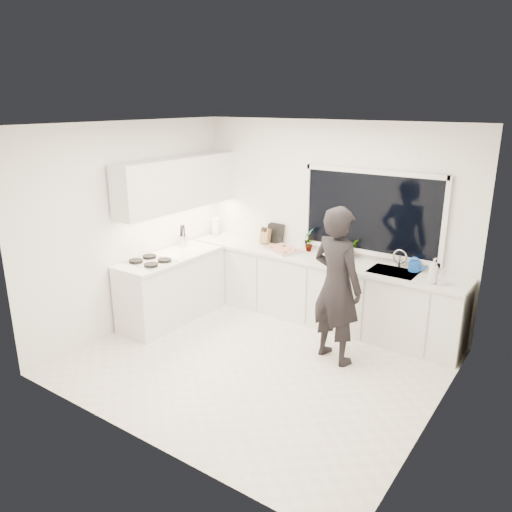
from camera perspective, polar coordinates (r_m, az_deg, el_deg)
The scene contains 25 objects.
floor at distance 6.00m, azimuth 0.07°, elevation -12.07°, with size 4.00×3.50×0.02m, color beige.
wall_back at distance 6.93m, azimuth 8.42°, elevation 3.94°, with size 4.00×0.02×2.70m, color white.
wall_left at distance 6.76m, azimuth -14.09°, elevation 3.28°, with size 0.02×3.50×2.70m, color white.
wall_right at distance 4.68m, azimuth 20.81°, elevation -3.67°, with size 0.02×3.50×2.70m, color white.
ceiling at distance 5.22m, azimuth 0.08°, elevation 14.88°, with size 4.00×3.50×0.02m, color white.
window at distance 6.61m, azimuth 13.01°, elevation 4.82°, with size 1.80×0.02×1.00m, color black.
base_cabinets_back at distance 6.93m, azimuth 6.93°, elevation -3.88°, with size 3.92×0.58×0.88m, color white.
base_cabinets_left at distance 7.02m, azimuth -9.57°, elevation -3.71°, with size 0.58×1.60×0.88m, color white.
countertop_back at distance 6.77m, azimuth 7.03°, elevation -0.27°, with size 3.94×0.62×0.04m, color silver.
countertop_left at distance 6.87m, azimuth -9.76°, elevation -0.12°, with size 0.62×1.60×0.04m, color silver.
upper_cabinets at distance 6.98m, azimuth -8.85°, elevation 8.22°, with size 0.34×2.10×0.70m, color white.
sink at distance 6.40m, azimuth 15.39°, elevation -2.13°, with size 0.58×0.42×0.14m, color silver.
faucet at distance 6.53m, azimuth 16.10°, elevation -0.31°, with size 0.03×0.03×0.22m, color silver.
stovetop at distance 6.65m, azimuth -11.99°, elevation -0.55°, with size 0.56×0.48×0.03m, color black.
person at distance 5.75m, azimuth 9.21°, elevation -3.35°, with size 0.67×0.44×1.85m, color black.
pizza_tray at distance 7.00m, azimuth 3.06°, elevation 0.72°, with size 0.51×0.38×0.03m, color silver.
pizza at distance 6.99m, azimuth 3.06°, elevation 0.86°, with size 0.47×0.33×0.01m, color #CC421B.
watering_can at distance 6.45m, azimuth 17.65°, elevation -1.09°, with size 0.14×0.14×0.13m, color blue.
paper_towel_roll at distance 7.81m, azimuth -4.62°, elevation 3.33°, with size 0.11×0.11×0.26m, color silver.
knife_block at distance 7.32m, azimuth 1.07°, elevation 2.27°, with size 0.13×0.10×0.22m, color brown.
utensil_crock at distance 7.28m, azimuth -8.35°, elevation 1.75°, with size 0.13×0.13×0.16m, color #A9A9AE.
picture_frame_large at distance 7.35m, azimuth 1.99°, elevation 2.58°, with size 0.22×0.02×0.28m, color black.
picture_frame_small at distance 7.32m, azimuth 2.34°, elevation 2.59°, with size 0.25×0.02×0.30m, color black.
herb_plants at distance 6.80m, azimuth 8.90°, elevation 1.20°, with size 0.80×0.24×0.33m.
soap_bottles at distance 6.06m, azimuth 19.81°, elevation -1.80°, with size 0.22×0.13×0.30m.
Camera 1 is at (2.97, -4.29, 2.94)m, focal length 35.00 mm.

